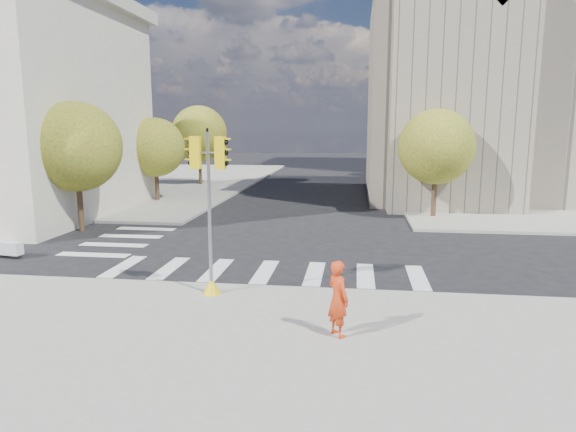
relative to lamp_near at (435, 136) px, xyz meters
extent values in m
plane|color=black|center=(-8.00, -14.00, -4.58)|extent=(160.00, 160.00, 0.00)
cube|color=gray|center=(-8.00, -25.00, -4.50)|extent=(30.00, 14.00, 0.15)
cube|color=gray|center=(12.00, 12.00, -4.50)|extent=(28.00, 40.00, 0.15)
cube|color=gray|center=(-28.00, 12.00, -4.50)|extent=(28.00, 40.00, 0.15)
cube|color=gray|center=(9.00, 6.00, 2.42)|extent=(26.00, 14.00, 14.00)
cube|color=gray|center=(1.00, 1.00, 2.42)|extent=(8.00, 8.00, 14.00)
cube|color=#9EA0A3|center=(14.00, 28.00, 10.42)|extent=(20.00, 18.00, 30.00)
cylinder|color=#382616|center=(-18.50, -10.00, -3.35)|extent=(0.28, 0.28, 2.45)
sphere|color=#36631C|center=(-18.50, -10.00, -0.37)|extent=(4.40, 4.40, 4.40)
cylinder|color=#382616|center=(-18.50, 0.00, -3.49)|extent=(0.28, 0.28, 2.17)
sphere|color=#36631C|center=(-18.50, 0.00, -0.81)|extent=(4.00, 4.00, 4.00)
cylinder|color=#382616|center=(-18.50, 10.00, -3.27)|extent=(0.28, 0.28, 2.62)
sphere|color=#36631C|center=(-18.50, 10.00, -0.03)|extent=(4.80, 4.80, 4.80)
cylinder|color=#382616|center=(-0.50, -4.00, -3.39)|extent=(0.28, 0.28, 2.38)
sphere|color=#36631C|center=(-0.50, -4.00, -0.52)|extent=(4.20, 4.20, 4.20)
cylinder|color=#382616|center=(-0.50, 8.00, -3.32)|extent=(0.28, 0.28, 2.52)
sphere|color=#36631C|center=(-0.50, 8.00, -0.22)|extent=(4.60, 4.60, 4.60)
cylinder|color=#382616|center=(-0.50, 20.00, -3.44)|extent=(0.28, 0.28, 2.27)
sphere|color=#36631C|center=(-0.50, 20.00, -0.70)|extent=(4.00, 4.00, 4.00)
cylinder|color=black|center=(0.00, 0.00, -0.43)|extent=(0.12, 0.12, 8.00)
cube|color=black|center=(0.00, 0.00, 3.57)|extent=(0.35, 0.18, 0.22)
cylinder|color=black|center=(0.00, 14.00, -0.43)|extent=(0.12, 0.12, 8.00)
cube|color=black|center=(0.00, 14.00, 3.57)|extent=(0.35, 0.18, 0.22)
cone|color=#DFBE0B|center=(-9.21, -19.04, -4.18)|extent=(0.56, 0.56, 0.50)
cylinder|color=gray|center=(-9.21, -19.04, -1.98)|extent=(0.11, 0.11, 4.89)
cylinder|color=black|center=(-9.21, -19.04, 0.51)|extent=(0.07, 0.07, 0.12)
cylinder|color=gray|center=(-9.21, -19.04, -0.14)|extent=(0.90, 0.10, 0.06)
cube|color=#DFBE0B|center=(-9.59, -19.02, -0.14)|extent=(0.31, 0.23, 0.95)
cube|color=#DFBE0B|center=(-8.83, -19.06, -0.14)|extent=(0.31, 0.23, 0.95)
imported|color=red|center=(-5.28, -21.73, -3.48)|extent=(0.78, 0.82, 1.89)
camera|label=1|loc=(-4.91, -33.65, 0.64)|focal=32.00mm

